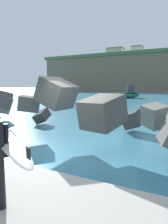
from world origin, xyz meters
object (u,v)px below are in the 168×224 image
(station_building_central, at_px, (137,53))
(station_building_west, at_px, (115,54))
(boat_near_left, at_px, (128,94))
(mooring_buoy_inner, at_px, (121,96))

(station_building_central, bearing_deg, station_building_west, -171.83)
(boat_near_left, height_order, mooring_buoy_inner, boat_near_left)
(station_building_central, bearing_deg, boat_near_left, -79.10)
(boat_near_left, relative_size, station_building_west, 0.57)
(station_building_west, distance_m, station_building_central, 10.48)
(boat_near_left, height_order, station_building_central, station_building_central)
(mooring_buoy_inner, relative_size, station_building_central, 0.07)
(boat_near_left, relative_size, station_building_central, 0.70)
(boat_near_left, xyz_separation_m, station_building_west, (-22.45, 61.19, 17.10))
(boat_near_left, relative_size, mooring_buoy_inner, 10.46)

